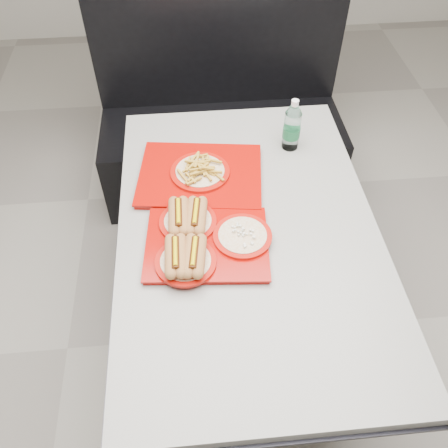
{
  "coord_description": "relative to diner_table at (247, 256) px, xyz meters",
  "views": [
    {
      "loc": [
        -0.19,
        -1.08,
        1.98
      ],
      "look_at": [
        -0.09,
        -0.05,
        0.83
      ],
      "focal_mm": 38.0,
      "sensor_mm": 36.0,
      "label": 1
    }
  ],
  "objects": [
    {
      "name": "booth_bench",
      "position": [
        0.0,
        1.09,
        -0.18
      ],
      "size": [
        1.3,
        0.57,
        1.35
      ],
      "color": "black",
      "rests_on": "ground"
    },
    {
      "name": "diner_table",
      "position": [
        0.0,
        0.0,
        0.0
      ],
      "size": [
        0.92,
        1.42,
        0.75
      ],
      "color": "black",
      "rests_on": "ground"
    },
    {
      "name": "ground",
      "position": [
        0.0,
        0.0,
        -0.58
      ],
      "size": [
        6.0,
        6.0,
        0.0
      ],
      "primitive_type": "plane",
      "color": "gray",
      "rests_on": "ground"
    },
    {
      "name": "water_bottle",
      "position": [
        0.22,
        0.42,
        0.26
      ],
      "size": [
        0.07,
        0.07,
        0.22
      ],
      "rotation": [
        0.0,
        0.0,
        -0.09
      ],
      "color": "silver",
      "rests_on": "diner_table"
    },
    {
      "name": "tray_far",
      "position": [
        -0.15,
        0.26,
        0.19
      ],
      "size": [
        0.5,
        0.42,
        0.09
      ],
      "rotation": [
        0.0,
        0.0,
        -0.13
      ],
      "color": "#960904",
      "rests_on": "diner_table"
    },
    {
      "name": "tray_near",
      "position": [
        -0.17,
        -0.07,
        0.2
      ],
      "size": [
        0.43,
        0.37,
        0.09
      ],
      "rotation": [
        0.0,
        0.0,
        -0.08
      ],
      "color": "#960904",
      "rests_on": "diner_table"
    }
  ]
}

